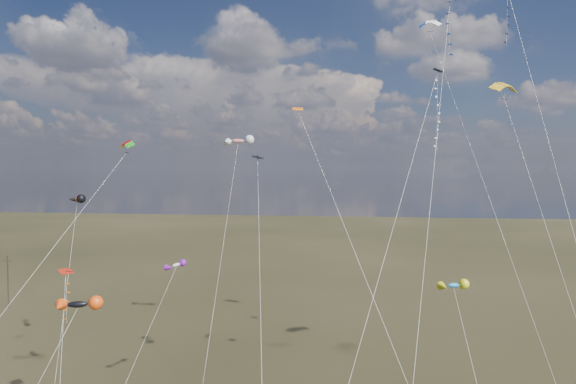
# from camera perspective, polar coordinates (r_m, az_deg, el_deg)

# --- Properties ---
(utility_pole_far) EXTENTS (1.40, 0.20, 8.00)m
(utility_pole_far) POSITION_cam_1_polar(r_m,az_deg,el_deg) (88.65, -28.67, -8.72)
(utility_pole_far) COLOR black
(utility_pole_far) RESTS_ON ground
(diamond_black_high) EXTENTS (3.44, 21.66, 37.93)m
(diamond_black_high) POSITION_cam_1_polar(r_m,az_deg,el_deg) (52.57, 23.83, 15.16)
(diamond_black_high) COLOR black
(diamond_black_high) RESTS_ON ground
(diamond_navy_tall) EXTENTS (6.22, 20.28, 34.83)m
(diamond_navy_tall) POSITION_cam_1_polar(r_m,az_deg,el_deg) (43.79, 17.22, 14.26)
(diamond_navy_tall) COLOR #0B1944
(diamond_navy_tall) RESTS_ON ground
(diamond_black_mid) EXTENTS (4.20, 16.64, 22.28)m
(diamond_black_mid) POSITION_cam_1_polar(r_m,az_deg,el_deg) (45.50, -3.26, -3.34)
(diamond_black_mid) COLOR black
(diamond_black_mid) RESTS_ON ground
(diamond_red_low) EXTENTS (3.45, 6.90, 12.70)m
(diamond_red_low) POSITION_cam_1_polar(r_m,az_deg,el_deg) (46.85, -23.45, -11.03)
(diamond_red_low) COLOR #A81B0F
(diamond_red_low) RESTS_ON ground
(diamond_navy_right) EXTENTS (10.26, 20.38, 29.58)m
(diamond_navy_right) POSITION_cam_1_polar(r_m,az_deg,el_deg) (45.06, 15.78, 7.30)
(diamond_navy_right) COLOR #0A1353
(diamond_navy_right) RESTS_ON ground
(diamond_orange_center) EXTENTS (12.63, 20.34, 26.48)m
(diamond_orange_center) POSITION_cam_1_polar(r_m,az_deg,el_deg) (39.64, 5.06, -0.61)
(diamond_orange_center) COLOR orange
(diamond_orange_center) RESTS_ON ground
(parafoil_yellow) EXTENTS (5.19, 19.85, 29.70)m
(parafoil_yellow) POSITION_cam_1_polar(r_m,az_deg,el_deg) (53.38, 22.94, 10.87)
(parafoil_yellow) COLOR gold
(parafoil_yellow) RESTS_ON ground
(parafoil_blue_white) EXTENTS (10.07, 21.03, 38.06)m
(parafoil_blue_white) POSITION_cam_1_polar(r_m,az_deg,el_deg) (62.25, 15.51, 17.57)
(parafoil_blue_white) COLOR #0E41B3
(parafoil_blue_white) RESTS_ON ground
(parafoil_tricolor) EXTENTS (11.41, 17.75, 23.69)m
(parafoil_tricolor) POSITION_cam_1_polar(r_m,az_deg,el_deg) (45.53, -17.73, 4.94)
(parafoil_tricolor) COLOR yellow
(parafoil_tricolor) RESTS_ON ground
(novelty_black_orange) EXTENTS (4.42, 8.49, 11.49)m
(novelty_black_orange) POSITION_cam_1_polar(r_m,az_deg,el_deg) (42.08, -22.36, -11.51)
(novelty_black_orange) COLOR black
(novelty_black_orange) RESTS_ON ground
(novelty_orange_black) EXTENTS (6.26, 14.42, 18.11)m
(novelty_orange_black) POSITION_cam_1_polar(r_m,az_deg,el_deg) (63.17, -22.36, -0.78)
(novelty_orange_black) COLOR #CA5310
(novelty_orange_black) RESTS_ON ground
(novelty_white_purple) EXTENTS (4.67, 6.46, 12.46)m
(novelty_white_purple) POSITION_cam_1_polar(r_m,az_deg,el_deg) (49.05, -12.34, -7.99)
(novelty_white_purple) COLOR silver
(novelty_white_purple) RESTS_ON ground
(novelty_redwhite_stripe) EXTENTS (3.27, 21.11, 25.15)m
(novelty_redwhite_stripe) POSITION_cam_1_polar(r_m,az_deg,el_deg) (64.21, -5.58, 5.61)
(novelty_redwhite_stripe) COLOR red
(novelty_redwhite_stripe) RESTS_ON ground
(novelty_blue_yellow) EXTENTS (3.05, 8.13, 12.23)m
(novelty_blue_yellow) POSITION_cam_1_polar(r_m,az_deg,el_deg) (43.39, 17.96, -9.91)
(novelty_blue_yellow) COLOR #1E84D5
(novelty_blue_yellow) RESTS_ON ground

